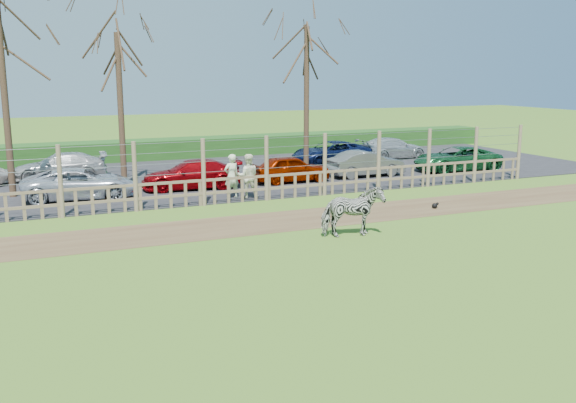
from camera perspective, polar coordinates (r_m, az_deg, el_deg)
name	(u,v)px	position (r m, az deg, el deg)	size (l,w,h in m)	color
ground	(291,264)	(16.75, 0.28, -5.54)	(120.00, 120.00, 0.00)	olive
dirt_strip	(235,226)	(20.79, -4.74, -2.17)	(34.00, 2.80, 0.01)	brown
asphalt	(165,179)	(30.25, -10.89, 2.02)	(44.00, 13.00, 0.04)	#232326
hedge	(136,150)	(36.97, -13.35, 4.45)	(46.00, 2.00, 1.10)	#1E4716
fence	(204,184)	(23.90, -7.49, 1.53)	(30.16, 0.16, 2.50)	brown
tree_left	(1,52)	(27.15, -24.17, 12.03)	(4.80, 4.80, 7.88)	#3D2B1E
tree_mid	(119,72)	(28.49, -14.81, 11.07)	(4.80, 4.80, 6.83)	#3D2B1E
tree_right	(307,64)	(31.65, 1.67, 12.12)	(4.80, 4.80, 7.35)	#3D2B1E
zebra	(352,212)	(19.32, 5.75, -0.90)	(0.84, 1.84, 1.55)	gray
visitor_a	(232,176)	(25.02, -5.04, 2.26)	(0.63, 0.41, 1.72)	beige
visitor_b	(248,176)	(24.99, -3.59, 2.27)	(0.84, 0.65, 1.72)	#EEEEC7
crow	(435,206)	(23.91, 12.93, -0.36)	(0.27, 0.20, 0.22)	black
car_2	(80,184)	(26.00, -18.00, 1.50)	(1.99, 4.32, 1.20)	#AFB4BD
car_3	(191,175)	(27.27, -8.59, 2.39)	(1.68, 4.13, 1.20)	#8C0409
car_4	(291,169)	(28.60, 0.24, 2.94)	(1.42, 3.52, 1.20)	#841900
car_5	(366,164)	(30.41, 6.96, 3.37)	(1.27, 3.64, 1.20)	#60625F
car_6	(457,159)	(32.88, 14.78, 3.68)	(1.99, 4.32, 1.20)	#185729
car_9	(60,166)	(31.11, -19.61, 2.97)	(1.68, 4.13, 1.20)	#B9B8B6
car_12	(331,153)	(34.35, 3.84, 4.36)	(1.99, 4.32, 1.20)	#0D173C
car_13	(392,148)	(36.67, 9.22, 4.70)	(1.68, 4.13, 1.20)	#B2B7B6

